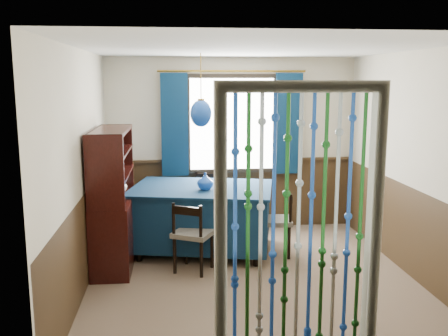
{
  "coord_description": "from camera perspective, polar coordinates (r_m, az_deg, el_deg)",
  "views": [
    {
      "loc": [
        -0.85,
        -5.18,
        2.19
      ],
      "look_at": [
        -0.25,
        0.64,
        1.14
      ],
      "focal_mm": 40.0,
      "sensor_mm": 36.0,
      "label": 1
    }
  ],
  "objects": [
    {
      "name": "sideboard",
      "position": [
        6.08,
        -12.51,
        -5.56
      ],
      "size": [
        0.44,
        1.25,
        1.62
      ],
      "rotation": [
        0.0,
        0.0,
        -0.01
      ],
      "color": "black",
      "rests_on": "floor"
    },
    {
      "name": "window",
      "position": [
        7.21,
        0.89,
        5.04
      ],
      "size": [
        1.32,
        0.12,
        1.42
      ],
      "primitive_type": "cube",
      "color": "black",
      "rests_on": "wall_back"
    },
    {
      "name": "vase_sideboard",
      "position": [
        6.29,
        -11.77,
        -1.85
      ],
      "size": [
        0.2,
        0.2,
        0.19
      ],
      "primitive_type": "imported",
      "rotation": [
        0.0,
        0.0,
        -0.14
      ],
      "color": "beige",
      "rests_on": "sideboard"
    },
    {
      "name": "chair_left",
      "position": [
        6.68,
        -11.31,
        -5.04
      ],
      "size": [
        0.52,
        0.54,
        0.87
      ],
      "rotation": [
        0.0,
        0.0,
        -1.88
      ],
      "color": "black",
      "rests_on": "floor"
    },
    {
      "name": "wainscot_back",
      "position": [
        7.41,
        0.83,
        -3.05
      ],
      "size": [
        3.6,
        0.0,
        3.6
      ],
      "primitive_type": "plane",
      "rotation": [
        1.57,
        0.0,
        0.0
      ],
      "color": "#372615",
      "rests_on": "ground"
    },
    {
      "name": "chair_near",
      "position": [
        5.74,
        -3.64,
        -7.58
      ],
      "size": [
        0.54,
        0.53,
        0.83
      ],
      "rotation": [
        0.0,
        0.0,
        -0.47
      ],
      "color": "black",
      "rests_on": "floor"
    },
    {
      "name": "doorway",
      "position": [
        3.54,
        8.44,
        -8.75
      ],
      "size": [
        1.16,
        0.12,
        2.18
      ],
      "primitive_type": null,
      "color": "silver",
      "rests_on": "ground"
    },
    {
      "name": "chair_far",
      "position": [
        7.14,
        -1.82,
        -3.86
      ],
      "size": [
        0.48,
        0.46,
        0.87
      ],
      "rotation": [
        0.0,
        0.0,
        3.02
      ],
      "color": "black",
      "rests_on": "floor"
    },
    {
      "name": "wainscot_left",
      "position": [
        5.53,
        -15.51,
        -8.04
      ],
      "size": [
        0.0,
        4.0,
        4.0
      ],
      "primitive_type": "plane",
      "rotation": [
        1.57,
        0.0,
        1.57
      ],
      "color": "#372615",
      "rests_on": "ground"
    },
    {
      "name": "bowl_shelf",
      "position": [
        5.66,
        -12.45,
        -0.84
      ],
      "size": [
        0.25,
        0.25,
        0.05
      ],
      "primitive_type": "imported",
      "rotation": [
        0.0,
        0.0,
        0.3
      ],
      "color": "beige",
      "rests_on": "sideboard"
    },
    {
      "name": "wall_back",
      "position": [
        7.29,
        0.83,
        2.72
      ],
      "size": [
        3.6,
        0.0,
        3.6
      ],
      "primitive_type": "plane",
      "rotation": [
        1.57,
        0.0,
        0.0
      ],
      "color": "beige",
      "rests_on": "ground"
    },
    {
      "name": "pendant_lamp",
      "position": [
        6.18,
        -2.63,
        6.27
      ],
      "size": [
        0.27,
        0.27,
        0.9
      ],
      "color": "olive",
      "rests_on": "ceiling"
    },
    {
      "name": "chair_right",
      "position": [
        6.31,
        6.15,
        -6.04
      ],
      "size": [
        0.42,
        0.44,
        0.82
      ],
      "rotation": [
        0.0,
        0.0,
        1.48
      ],
      "color": "black",
      "rests_on": "floor"
    },
    {
      "name": "ceiling",
      "position": [
        5.26,
        3.51,
        13.51
      ],
      "size": [
        4.0,
        4.0,
        0.0
      ],
      "primitive_type": "plane",
      "rotation": [
        3.14,
        0.0,
        0.0
      ],
      "color": "silver",
      "rests_on": "ground"
    },
    {
      "name": "wainscot_right",
      "position": [
        6.05,
        20.33,
        -6.72
      ],
      "size": [
        0.0,
        4.0,
        4.0
      ],
      "primitive_type": "plane",
      "rotation": [
        1.57,
        0.0,
        -1.57
      ],
      "color": "#372615",
      "rests_on": "ground"
    },
    {
      "name": "floor",
      "position": [
        5.68,
        3.23,
        -12.53
      ],
      "size": [
        4.0,
        4.0,
        0.0
      ],
      "primitive_type": "plane",
      "color": "brown",
      "rests_on": "ground"
    },
    {
      "name": "wall_front",
      "position": [
        3.42,
        8.77,
        -5.9
      ],
      "size": [
        3.6,
        0.0,
        3.6
      ],
      "primitive_type": "plane",
      "rotation": [
        -1.57,
        0.0,
        0.0
      ],
      "color": "beige",
      "rests_on": "ground"
    },
    {
      "name": "vase_table",
      "position": [
        6.15,
        -2.16,
        -1.61
      ],
      "size": [
        0.22,
        0.22,
        0.19
      ],
      "primitive_type": "imported",
      "rotation": [
        0.0,
        0.0,
        0.23
      ],
      "color": "#16419A",
      "rests_on": "dining_table"
    },
    {
      "name": "wall_left",
      "position": [
        5.35,
        -16.05,
        -0.38
      ],
      "size": [
        0.0,
        4.0,
        4.0
      ],
      "primitive_type": "plane",
      "rotation": [
        1.57,
        0.0,
        1.57
      ],
      "color": "beige",
      "rests_on": "ground"
    },
    {
      "name": "dining_table",
      "position": [
        6.4,
        -2.53,
        -5.35
      ],
      "size": [
        1.96,
        1.55,
        0.84
      ],
      "rotation": [
        0.0,
        0.0,
        -0.21
      ],
      "color": "#0C243E",
      "rests_on": "floor"
    },
    {
      "name": "wainscot_front",
      "position": [
        3.71,
        8.39,
        -17.04
      ],
      "size": [
        3.6,
        0.0,
        3.6
      ],
      "primitive_type": "plane",
      "rotation": [
        -1.57,
        0.0,
        0.0
      ],
      "color": "#372615",
      "rests_on": "ground"
    },
    {
      "name": "wall_right",
      "position": [
        5.89,
        20.91,
        0.29
      ],
      "size": [
        0.0,
        4.0,
        4.0
      ],
      "primitive_type": "plane",
      "rotation": [
        1.57,
        0.0,
        -1.57
      ],
      "color": "beige",
      "rests_on": "ground"
    }
  ]
}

